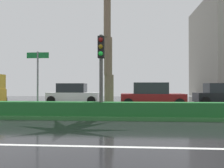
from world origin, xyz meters
TOP-DOWN VIEW (x-y plane):
  - ground_plane at (0.00, 9.00)m, footprint 90.00×42.00m
  - median_strip at (0.00, 8.00)m, footprint 85.50×4.00m
  - median_hedge at (0.00, 6.60)m, footprint 76.50×0.70m
  - traffic_signal_median_right at (4.41, 6.44)m, footprint 0.28×0.43m
  - street_name_sign at (1.22, 7.19)m, footprint 1.10×0.08m
  - car_in_traffic_leading at (0.98, 15.18)m, footprint 4.30×2.02m
  - car_in_traffic_second at (7.23, 12.16)m, footprint 4.30×2.02m
  - car_in_traffic_third at (13.07, 14.84)m, footprint 4.30×2.02m

SIDE VIEW (x-z plane):
  - ground_plane at x=0.00m, z-range -0.10..0.00m
  - median_strip at x=0.00m, z-range 0.00..0.15m
  - median_hedge at x=0.00m, z-range 0.15..0.75m
  - car_in_traffic_leading at x=0.98m, z-range -0.03..1.69m
  - car_in_traffic_second at x=7.23m, z-range -0.03..1.69m
  - car_in_traffic_third at x=13.07m, z-range -0.03..1.69m
  - street_name_sign at x=1.22m, z-range 0.58..3.58m
  - traffic_signal_median_right at x=4.41m, z-range 0.83..4.42m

